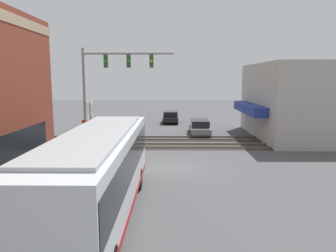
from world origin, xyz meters
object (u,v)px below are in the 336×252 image
at_px(city_bus, 98,172).
at_px(parked_car_grey, 200,127).
at_px(parked_car_black, 171,117).
at_px(pedestrian_at_crossing, 105,140).
at_px(crossing_signal, 90,122).

relative_size(city_bus, parked_car_grey, 2.36).
relative_size(city_bus, parked_car_black, 2.60).
relative_size(parked_car_grey, pedestrian_at_crossing, 2.75).
xyz_separation_m(city_bus, crossing_signal, (10.84, 2.95, 0.44)).
xyz_separation_m(city_bus, parked_car_black, (27.12, -2.60, -1.20)).
distance_m(parked_car_grey, pedestrian_at_crossing, 10.94).
height_order(crossing_signal, pedestrian_at_crossing, crossing_signal).
distance_m(city_bus, pedestrian_at_crossing, 11.38).
height_order(city_bus, parked_car_black, city_bus).
height_order(city_bus, pedestrian_at_crossing, city_bus).
relative_size(crossing_signal, parked_car_black, 0.87).
relative_size(crossing_signal, pedestrian_at_crossing, 2.18).
bearing_deg(parked_car_grey, pedestrian_at_crossing, 137.21).
height_order(city_bus, crossing_signal, crossing_signal).
xyz_separation_m(crossing_signal, parked_car_grey, (8.34, -8.35, -1.64)).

